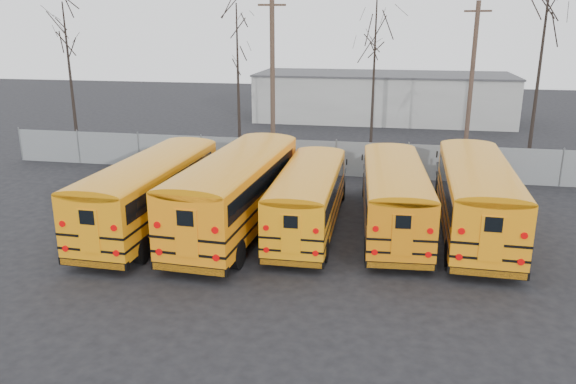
% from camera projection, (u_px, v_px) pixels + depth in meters
% --- Properties ---
extents(ground, '(120.00, 120.00, 0.00)m').
position_uv_depth(ground, '(301.00, 258.00, 20.87)').
color(ground, black).
rests_on(ground, ground).
extents(fence, '(40.00, 0.04, 2.00)m').
position_uv_depth(fence, '(336.00, 158.00, 31.87)').
color(fence, gray).
rests_on(fence, ground).
extents(distant_building, '(22.00, 8.00, 4.00)m').
position_uv_depth(distant_building, '(382.00, 97.00, 50.03)').
color(distant_building, '#B4B4AF').
rests_on(distant_building, ground).
extents(bus_a, '(2.87, 11.23, 3.12)m').
position_uv_depth(bus_a, '(153.00, 186.00, 23.47)').
color(bus_a, black).
rests_on(bus_a, ground).
extents(bus_b, '(3.40, 12.02, 3.33)m').
position_uv_depth(bus_b, '(238.00, 185.00, 23.24)').
color(bus_b, black).
rests_on(bus_b, ground).
extents(bus_c, '(2.41, 10.05, 2.80)m').
position_uv_depth(bus_c, '(309.00, 193.00, 23.25)').
color(bus_c, black).
rests_on(bus_c, ground).
extents(bus_d, '(3.13, 10.63, 2.94)m').
position_uv_depth(bus_d, '(394.00, 191.00, 23.21)').
color(bus_d, black).
rests_on(bus_d, ground).
extents(bus_e, '(2.83, 11.32, 3.15)m').
position_uv_depth(bus_e, '(476.00, 191.00, 22.80)').
color(bus_e, black).
rests_on(bus_e, ground).
extents(utility_pole_left, '(1.80, 0.48, 10.16)m').
position_uv_depth(utility_pole_left, '(272.00, 73.00, 36.96)').
color(utility_pole_left, '#4A3729').
rests_on(utility_pole_left, ground).
extents(utility_pole_right, '(1.68, 0.69, 9.77)m').
position_uv_depth(utility_pole_right, '(472.00, 76.00, 37.20)').
color(utility_pole_right, '#4B362A').
rests_on(utility_pole_right, ground).
extents(tree_0, '(0.26, 0.26, 9.70)m').
position_uv_depth(tree_0, '(70.00, 78.00, 37.48)').
color(tree_0, black).
rests_on(tree_0, ground).
extents(tree_1, '(0.26, 0.26, 9.51)m').
position_uv_depth(tree_1, '(238.00, 85.00, 34.22)').
color(tree_1, black).
rests_on(tree_1, ground).
extents(tree_2, '(0.26, 0.26, 10.53)m').
position_uv_depth(tree_2, '(374.00, 79.00, 32.46)').
color(tree_2, black).
rests_on(tree_2, ground).
extents(tree_3, '(0.26, 0.26, 12.72)m').
position_uv_depth(tree_3, '(540.00, 61.00, 31.45)').
color(tree_3, black).
rests_on(tree_3, ground).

